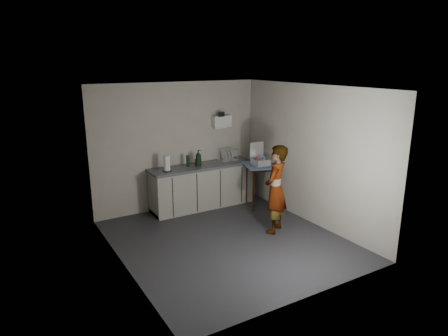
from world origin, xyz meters
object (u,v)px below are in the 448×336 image
dark_bottle (188,161)px  bakery_box (260,160)px  soda_can (196,162)px  standing_man (276,189)px  paper_towel (167,164)px  side_table (262,170)px  dish_rack (228,158)px  soap_bottle (198,158)px  kitchen_counter (202,187)px

dark_bottle → bakery_box: bearing=-25.0°
soda_can → bakery_box: size_ratio=0.31×
standing_man → paper_towel: (-1.34, 1.72, 0.26)m
side_table → bakery_box: (-0.05, 0.02, 0.22)m
standing_man → bakery_box: size_ratio=3.55×
bakery_box → dark_bottle: bearing=160.6°
side_table → soda_can: bearing=169.6°
standing_man → side_table: bearing=-150.0°
side_table → bakery_box: bearing=178.5°
bakery_box → dish_rack: bearing=127.5°
soap_bottle → bakery_box: size_ratio=0.75×
side_table → dark_bottle: dark_bottle is taller
kitchen_counter → dish_rack: (0.66, 0.05, 0.54)m
kitchen_counter → soda_can: 0.56m
dark_bottle → soda_can: bearing=-2.0°
dark_bottle → paper_towel: paper_towel is taller
kitchen_counter → side_table: bearing=-28.6°
soap_bottle → dish_rack: size_ratio=0.87×
paper_towel → dark_bottle: bearing=13.0°
kitchen_counter → paper_towel: (-0.81, -0.07, 0.63)m
paper_towel → bakery_box: size_ratio=0.71×
kitchen_counter → soda_can: (-0.11, 0.04, 0.55)m
side_table → kitchen_counter: bearing=168.8°
soap_bottle → dark_bottle: (-0.20, 0.07, -0.05)m
soap_bottle → dish_rack: bearing=5.9°
paper_towel → bakery_box: (1.86, -0.51, -0.05)m
kitchen_counter → dish_rack: bearing=4.5°
paper_towel → dish_rack: 1.47m
standing_man → paper_towel: bearing=-86.5°
dark_bottle → dish_rack: 0.96m
side_table → paper_towel: paper_towel is taller
soap_bottle → soda_can: (-0.02, 0.06, -0.10)m
paper_towel → side_table: bearing=-15.4°
dark_bottle → soap_bottle: bearing=-18.9°
side_table → bakery_box: bakery_box is taller
dish_rack → bakery_box: (0.40, -0.64, 0.04)m
soda_can → dish_rack: (0.77, 0.01, -0.01)m
side_table → soda_can: (-1.21, 0.64, 0.19)m
dark_bottle → dish_rack: (0.95, 0.01, -0.06)m
soap_bottle → dish_rack: (0.75, 0.08, -0.11)m
standing_man → dish_rack: 1.86m
kitchen_counter → bakery_box: 1.34m
side_table → paper_towel: size_ratio=2.85×
kitchen_counter → side_table: same height
kitchen_counter → soap_bottle: 0.66m
kitchen_counter → soap_bottle: (-0.09, -0.03, 0.65)m
kitchen_counter → bakery_box: (1.05, -0.58, 0.58)m
standing_man → soap_bottle: standing_man is taller
dish_rack → dark_bottle: bearing=-179.5°
kitchen_counter → standing_man: standing_man is taller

